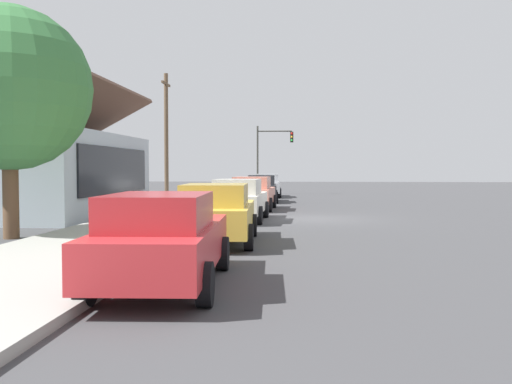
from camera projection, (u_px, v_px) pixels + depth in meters
name	position (u px, v px, depth m)	size (l,w,h in m)	color
ground_plane	(311.00, 219.00, 22.37)	(120.00, 120.00, 0.00)	#424244
sidewalk_curb	(172.00, 216.00, 22.78)	(60.00, 4.20, 0.16)	#A3A099
car_cherry	(163.00, 239.00, 9.50)	(4.82, 2.13, 1.59)	red
car_mustard	(217.00, 213.00, 15.01)	(4.71, 2.19, 1.59)	gold
car_ivory	(239.00, 200.00, 21.35)	(4.57, 2.10, 1.59)	silver
car_coral	(253.00, 193.00, 27.03)	(4.47, 2.15, 1.59)	#EA8C75
car_charcoal	(261.00, 188.00, 33.19)	(4.40, 2.10, 1.59)	#2D3035
car_silver	(267.00, 185.00, 38.98)	(4.83, 2.15, 1.59)	silver
storefront_building	(31.00, 171.00, 24.29)	(11.28, 7.78, 5.58)	#ADBCC6
shade_tree	(9.00, 89.00, 15.87)	(4.62, 4.62, 6.56)	brown
traffic_light_main	(271.00, 148.00, 42.88)	(0.37, 2.79, 5.20)	#383833
utility_pole_wooden	(166.00, 135.00, 32.93)	(1.80, 0.24, 7.50)	brown
fire_hydrant_red	(147.00, 230.00, 13.76)	(0.22, 0.22, 0.71)	red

